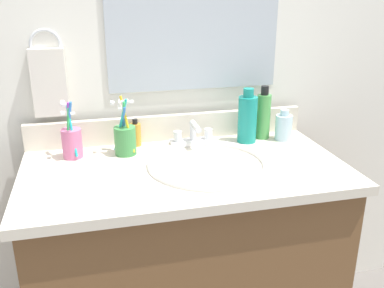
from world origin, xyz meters
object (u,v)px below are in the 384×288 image
object	(u,v)px
hand_towel	(49,83)
bottle_toner_green	(263,115)
bottle_mouthwash_teal	(247,118)
cup_green	(125,138)
faucet	(193,136)
bottle_oil_amber	(136,134)
bottle_gel_clear	(284,127)
cup_pink	(72,141)

from	to	relation	value
hand_towel	bottle_toner_green	xyz separation A→B (m)	(0.72, -0.08, -0.14)
bottle_mouthwash_teal	cup_green	bearing A→B (deg)	-177.29
faucet	bottle_toner_green	xyz separation A→B (m)	(0.26, 0.00, 0.06)
faucet	cup_green	world-z (taller)	cup_green
bottle_oil_amber	bottle_mouthwash_teal	bearing A→B (deg)	-7.80
bottle_toner_green	faucet	bearing A→B (deg)	-179.46
bottle_gel_clear	cup_pink	world-z (taller)	cup_pink
bottle_gel_clear	cup_pink	xyz separation A→B (m)	(-0.72, 0.00, 0.01)
bottle_oil_amber	cup_pink	bearing A→B (deg)	-163.67
hand_towel	cup_green	bearing A→B (deg)	-29.54
bottle_mouthwash_teal	cup_pink	xyz separation A→B (m)	(-0.59, -0.01, -0.03)
bottle_gel_clear	hand_towel	bearing A→B (deg)	171.47
cup_green	bottle_gel_clear	bearing A→B (deg)	0.97
bottle_mouthwash_teal	bottle_toner_green	bearing A→B (deg)	18.61
faucet	cup_green	bearing A→B (deg)	-170.22
cup_green	faucet	bearing A→B (deg)	9.78
bottle_gel_clear	bottle_mouthwash_teal	size ratio (longest dim) A/B	0.58
bottle_mouthwash_teal	cup_pink	distance (m)	0.59
hand_towel	cup_pink	xyz separation A→B (m)	(0.06, -0.12, -0.17)
faucet	bottle_toner_green	size ratio (longest dim) A/B	0.85
cup_pink	hand_towel	bearing A→B (deg)	116.25
bottle_toner_green	cup_pink	size ratio (longest dim) A/B	1.01
cup_pink	bottle_toner_green	bearing A→B (deg)	2.77
bottle_mouthwash_teal	bottle_toner_green	size ratio (longest dim) A/B	1.00
faucet	cup_green	size ratio (longest dim) A/B	0.82
cup_green	bottle_mouthwash_teal	bearing A→B (deg)	2.71
faucet	bottle_oil_amber	bearing A→B (deg)	170.82
hand_towel	bottle_gel_clear	bearing A→B (deg)	-8.53
hand_towel	faucet	xyz separation A→B (m)	(0.46, -0.09, -0.19)
faucet	cup_green	xyz separation A→B (m)	(-0.24, -0.04, 0.03)
bottle_toner_green	bottle_oil_amber	bearing A→B (deg)	176.31
bottle_mouthwash_teal	cup_pink	size ratio (longest dim) A/B	1.01
bottle_mouthwash_teal	cup_green	size ratio (longest dim) A/B	0.98
cup_green	cup_pink	world-z (taller)	cup_green
bottle_toner_green	cup_pink	distance (m)	0.66
hand_towel	bottle_mouthwash_teal	size ratio (longest dim) A/B	1.16
bottle_oil_amber	bottle_toner_green	world-z (taller)	bottle_toner_green
cup_pink	bottle_gel_clear	bearing A→B (deg)	-0.16
hand_towel	bottle_mouthwash_teal	distance (m)	0.67
bottle_mouthwash_teal	cup_green	distance (m)	0.43
faucet	bottle_gel_clear	world-z (taller)	bottle_gel_clear
bottle_toner_green	cup_green	bearing A→B (deg)	-174.98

